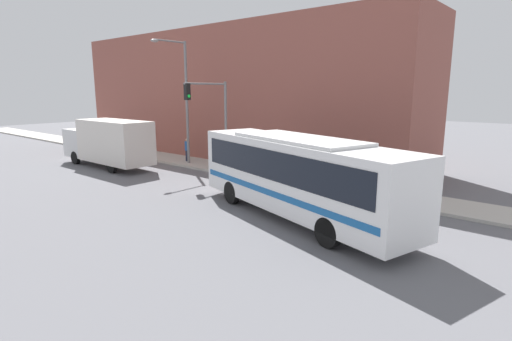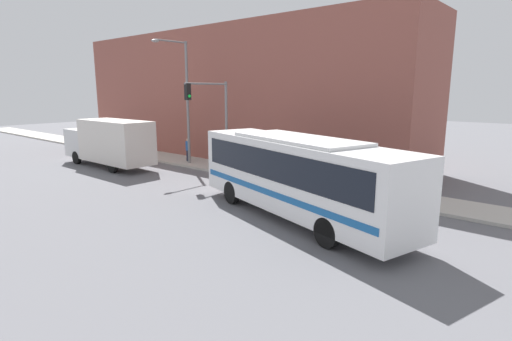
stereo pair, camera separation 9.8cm
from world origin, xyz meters
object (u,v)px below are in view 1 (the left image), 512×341
object	(u,v)px
street_lamp	(183,93)
fire_hydrant	(363,186)
city_bus	(298,172)
delivery_truck	(108,142)
pedestrian_near_corner	(187,150)
parking_meter	(246,158)
traffic_light_pole	(213,111)

from	to	relation	value
street_lamp	fire_hydrant	bearing A→B (deg)	-89.62
city_bus	delivery_truck	distance (m)	15.89
fire_hydrant	pedestrian_near_corner	xyz separation A→B (m)	(0.65, 13.64, 0.41)
fire_hydrant	parking_meter	world-z (taller)	parking_meter
traffic_light_pole	pedestrian_near_corner	size ratio (longest dim) A/B	3.37
traffic_light_pole	delivery_truck	bearing A→B (deg)	111.12
traffic_light_pole	pedestrian_near_corner	world-z (taller)	traffic_light_pole
city_bus	street_lamp	xyz separation A→B (m)	(4.61, 12.42, 3.00)
pedestrian_near_corner	city_bus	bearing A→B (deg)	-112.31
city_bus	traffic_light_pole	world-z (taller)	traffic_light_pole
delivery_truck	street_lamp	world-z (taller)	street_lamp
delivery_truck	pedestrian_near_corner	size ratio (longest dim) A/B	5.00
traffic_light_pole	parking_meter	world-z (taller)	traffic_light_pole
traffic_light_pole	street_lamp	size ratio (longest dim) A/B	0.67
delivery_truck	parking_meter	bearing A→B (deg)	-67.44
delivery_truck	street_lamp	xyz separation A→B (m)	(3.64, -3.44, 3.18)
fire_hydrant	pedestrian_near_corner	size ratio (longest dim) A/B	0.51
parking_meter	street_lamp	size ratio (longest dim) A/B	0.17
parking_meter	city_bus	bearing A→B (deg)	-124.27
delivery_truck	street_lamp	size ratio (longest dim) A/B	1.00
city_bus	parking_meter	world-z (taller)	city_bus
city_bus	fire_hydrant	distance (m)	4.92
delivery_truck	pedestrian_near_corner	xyz separation A→B (m)	(4.38, -2.84, -0.75)
parking_meter	pedestrian_near_corner	world-z (taller)	pedestrian_near_corner
parking_meter	street_lamp	xyz separation A→B (m)	(-0.09, 5.54, 3.82)
city_bus	pedestrian_near_corner	distance (m)	14.11
fire_hydrant	traffic_light_pole	bearing A→B (deg)	95.86
street_lamp	pedestrian_near_corner	distance (m)	4.05
parking_meter	street_lamp	bearing A→B (deg)	90.90
parking_meter	street_lamp	distance (m)	6.73
fire_hydrant	pedestrian_near_corner	bearing A→B (deg)	87.27
traffic_light_pole	parking_meter	xyz separation A→B (m)	(0.95, -1.79, -2.79)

